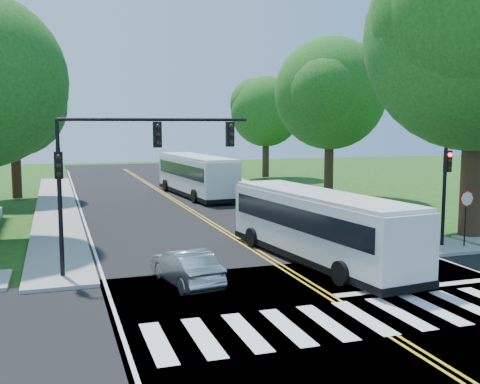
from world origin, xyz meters
name	(u,v)px	position (x,y,z in m)	size (l,w,h in m)	color
ground	(355,312)	(0.00, 0.00, 0.00)	(140.00, 140.00, 0.00)	#1E4010
road	(202,218)	(0.00, 18.00, 0.01)	(14.00, 96.00, 0.01)	black
cross_road	(355,312)	(0.00, 0.00, 0.01)	(60.00, 12.00, 0.01)	black
center_line	(187,208)	(0.00, 22.00, 0.01)	(0.36, 70.00, 0.01)	gold
edge_line_w	(82,213)	(-6.80, 22.00, 0.01)	(0.12, 70.00, 0.01)	silver
edge_line_e	(281,204)	(6.80, 22.00, 0.01)	(0.12, 70.00, 0.01)	silver
crosswalk	(363,317)	(0.00, -0.50, 0.02)	(12.60, 3.00, 0.01)	silver
stop_bar	(421,287)	(3.50, 1.60, 0.02)	(6.60, 0.40, 0.01)	silver
sidewalk_nw	(56,207)	(-8.30, 25.00, 0.07)	(2.60, 40.00, 0.15)	gray
sidewalk_ne	(285,197)	(8.30, 25.00, 0.07)	(2.60, 40.00, 0.15)	gray
tree_ne_big	(479,38)	(11.00, 8.00, 9.62)	(10.80, 10.80, 14.91)	#302313
tree_west_far	(13,105)	(-11.00, 30.00, 7.00)	(7.60, 7.60, 10.67)	#302313
tree_east_mid	(330,94)	(11.50, 24.00, 7.86)	(8.40, 8.40, 11.93)	#302313
tree_east_far	(266,112)	(12.50, 40.00, 6.86)	(7.20, 7.20, 10.34)	#302313
signal_nw	(126,157)	(-5.86, 6.43, 4.38)	(7.15, 0.46, 5.66)	black
signal_ne	(445,183)	(8.20, 6.44, 2.96)	(0.30, 0.46, 4.40)	black
stop_sign	(466,205)	(9.00, 5.98, 2.03)	(0.76, 0.08, 2.53)	black
bus_lead	(318,225)	(1.74, 6.05, 1.51)	(3.70, 11.17, 2.83)	silver
bus_follow	(196,175)	(2.10, 28.06, 1.67)	(3.66, 12.34, 3.15)	silver
hatchback	(186,267)	(-4.11, 4.45, 0.64)	(1.33, 3.81, 1.25)	#B8BAC0
suv	(324,214)	(5.44, 12.71, 0.75)	(2.44, 5.29, 1.47)	#B4B7BB
dark_sedan	(269,198)	(5.18, 20.26, 0.69)	(1.91, 4.69, 1.36)	black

